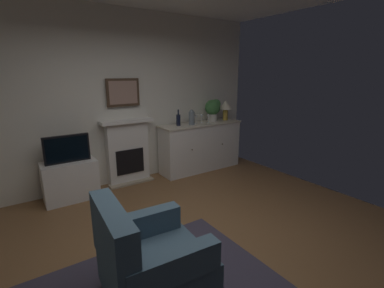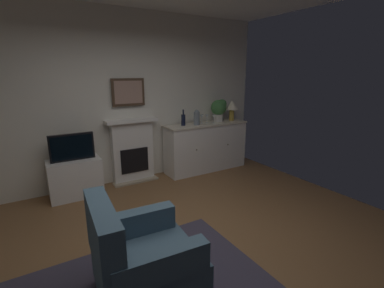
% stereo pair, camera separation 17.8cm
% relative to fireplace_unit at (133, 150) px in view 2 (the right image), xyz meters
% --- Properties ---
extents(ground_plane, '(5.44, 4.79, 0.10)m').
position_rel_fireplace_unit_xyz_m(ground_plane, '(-0.14, -2.23, -0.60)').
color(ground_plane, brown).
rests_on(ground_plane, ground).
extents(wall_rear, '(5.44, 0.06, 2.85)m').
position_rel_fireplace_unit_xyz_m(wall_rear, '(-0.14, 0.13, 0.88)').
color(wall_rear, silver).
rests_on(wall_rear, ground_plane).
extents(fireplace_unit, '(0.87, 0.30, 1.10)m').
position_rel_fireplace_unit_xyz_m(fireplace_unit, '(0.00, 0.00, 0.00)').
color(fireplace_unit, white).
rests_on(fireplace_unit, ground_plane).
extents(framed_picture, '(0.55, 0.04, 0.45)m').
position_rel_fireplace_unit_xyz_m(framed_picture, '(0.00, 0.05, 0.99)').
color(framed_picture, '#473323').
extents(sideboard_cabinet, '(1.64, 0.49, 0.92)m').
position_rel_fireplace_unit_xyz_m(sideboard_cabinet, '(1.41, -0.18, -0.09)').
color(sideboard_cabinet, white).
rests_on(sideboard_cabinet, ground_plane).
extents(table_lamp, '(0.26, 0.26, 0.40)m').
position_rel_fireplace_unit_xyz_m(table_lamp, '(2.02, -0.18, 0.65)').
color(table_lamp, '#B79338').
rests_on(table_lamp, sideboard_cabinet).
extents(wine_bottle, '(0.08, 0.08, 0.29)m').
position_rel_fireplace_unit_xyz_m(wine_bottle, '(0.92, -0.16, 0.48)').
color(wine_bottle, black).
rests_on(wine_bottle, sideboard_cabinet).
extents(wine_glass_left, '(0.07, 0.07, 0.16)m').
position_rel_fireplace_unit_xyz_m(wine_glass_left, '(1.33, -0.15, 0.49)').
color(wine_glass_left, silver).
rests_on(wine_glass_left, sideboard_cabinet).
extents(wine_glass_center, '(0.07, 0.07, 0.16)m').
position_rel_fireplace_unit_xyz_m(wine_glass_center, '(1.44, -0.16, 0.49)').
color(wine_glass_center, silver).
rests_on(wine_glass_center, sideboard_cabinet).
extents(wine_glass_right, '(0.07, 0.07, 0.16)m').
position_rel_fireplace_unit_xyz_m(wine_glass_right, '(1.55, -0.23, 0.49)').
color(wine_glass_right, silver).
rests_on(wine_glass_right, sideboard_cabinet).
extents(vase_decorative, '(0.11, 0.11, 0.28)m').
position_rel_fireplace_unit_xyz_m(vase_decorative, '(1.17, -0.23, 0.51)').
color(vase_decorative, slate).
rests_on(vase_decorative, sideboard_cabinet).
extents(tv_cabinet, '(0.75, 0.42, 0.59)m').
position_rel_fireplace_unit_xyz_m(tv_cabinet, '(-0.97, -0.16, -0.25)').
color(tv_cabinet, white).
rests_on(tv_cabinet, ground_plane).
extents(tv_set, '(0.62, 0.07, 0.40)m').
position_rel_fireplace_unit_xyz_m(tv_set, '(-0.98, -0.19, 0.24)').
color(tv_set, black).
rests_on(tv_set, tv_cabinet).
extents(potted_plant_small, '(0.30, 0.30, 0.43)m').
position_rel_fireplace_unit_xyz_m(potted_plant_small, '(1.74, -0.13, 0.63)').
color(potted_plant_small, beige).
rests_on(potted_plant_small, sideboard_cabinet).
extents(armchair, '(0.86, 0.82, 0.92)m').
position_rel_fireplace_unit_xyz_m(armchair, '(-0.84, -2.57, -0.17)').
color(armchair, '#3F596B').
rests_on(armchair, ground_plane).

